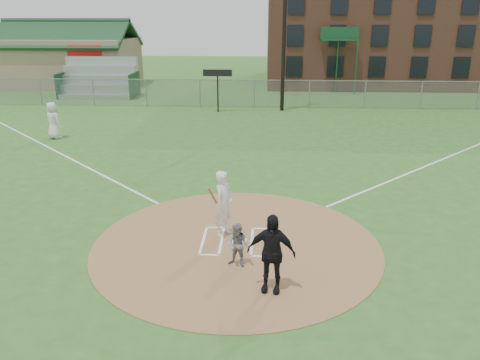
{
  "coord_description": "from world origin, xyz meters",
  "views": [
    {
      "loc": [
        0.75,
        -12.34,
        6.31
      ],
      "look_at": [
        0.0,
        2.0,
        1.3
      ],
      "focal_mm": 35.0,
      "sensor_mm": 36.0,
      "label": 1
    }
  ],
  "objects_px": {
    "home_plate": "(238,241)",
    "batter_at_plate": "(224,204)",
    "umpire": "(271,253)",
    "ondeck_player": "(53,121)",
    "catcher": "(238,245)"
  },
  "relations": [
    {
      "from": "catcher",
      "to": "ondeck_player",
      "type": "height_order",
      "value": "ondeck_player"
    },
    {
      "from": "umpire",
      "to": "ondeck_player",
      "type": "height_order",
      "value": "umpire"
    },
    {
      "from": "umpire",
      "to": "ondeck_player",
      "type": "xyz_separation_m",
      "value": [
        -11.69,
        14.57,
        -0.02
      ]
    },
    {
      "from": "home_plate",
      "to": "umpire",
      "type": "distance_m",
      "value": 2.88
    },
    {
      "from": "catcher",
      "to": "umpire",
      "type": "height_order",
      "value": "umpire"
    },
    {
      "from": "home_plate",
      "to": "ondeck_player",
      "type": "relative_size",
      "value": 0.22
    },
    {
      "from": "home_plate",
      "to": "batter_at_plate",
      "type": "xyz_separation_m",
      "value": [
        -0.45,
        0.46,
        1.0
      ]
    },
    {
      "from": "umpire",
      "to": "ondeck_player",
      "type": "relative_size",
      "value": 1.0
    },
    {
      "from": "umpire",
      "to": "batter_at_plate",
      "type": "height_order",
      "value": "batter_at_plate"
    },
    {
      "from": "catcher",
      "to": "ondeck_player",
      "type": "xyz_separation_m",
      "value": [
        -10.85,
        13.44,
        0.37
      ]
    },
    {
      "from": "ondeck_player",
      "to": "batter_at_plate",
      "type": "xyz_separation_m",
      "value": [
        10.32,
        -11.57,
        0.04
      ]
    },
    {
      "from": "home_plate",
      "to": "batter_at_plate",
      "type": "distance_m",
      "value": 1.19
    },
    {
      "from": "ondeck_player",
      "to": "batter_at_plate",
      "type": "height_order",
      "value": "batter_at_plate"
    },
    {
      "from": "batter_at_plate",
      "to": "ondeck_player",
      "type": "bearing_deg",
      "value": 131.72
    },
    {
      "from": "home_plate",
      "to": "ondeck_player",
      "type": "xyz_separation_m",
      "value": [
        -10.76,
        12.03,
        0.96
      ]
    }
  ]
}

